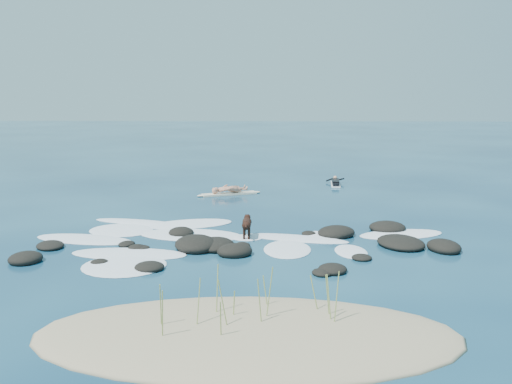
{
  "coord_description": "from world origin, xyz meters",
  "views": [
    {
      "loc": [
        0.47,
        -19.32,
        5.0
      ],
      "look_at": [
        -0.14,
        4.0,
        0.9
      ],
      "focal_mm": 40.0,
      "sensor_mm": 36.0,
      "label": 1
    }
  ],
  "objects": [
    {
      "name": "dog",
      "position": [
        -0.35,
        -0.17,
        0.53
      ],
      "size": [
        0.32,
        1.25,
        0.8
      ],
      "rotation": [
        0.0,
        0.0,
        1.57
      ],
      "color": "black",
      "rests_on": "ground"
    },
    {
      "name": "breaking_foam",
      "position": [
        -1.94,
        -0.34,
        0.01
      ],
      "size": [
        14.68,
        7.83,
        0.12
      ],
      "color": "white",
      "rests_on": "ground"
    },
    {
      "name": "ground",
      "position": [
        0.0,
        0.0,
        0.0
      ],
      "size": [
        160.0,
        160.0,
        0.0
      ],
      "primitive_type": "plane",
      "color": "#0A2642",
      "rests_on": "ground"
    },
    {
      "name": "sand_dune",
      "position": [
        0.0,
        -8.2,
        0.0
      ],
      "size": [
        9.0,
        4.4,
        0.6
      ],
      "primitive_type": "ellipsoid",
      "color": "#9E8966",
      "rests_on": "ground"
    },
    {
      "name": "paddling_surfer_rig",
      "position": [
        4.0,
        11.43,
        0.14
      ],
      "size": [
        1.03,
        2.3,
        0.4
      ],
      "rotation": [
        0.0,
        0.0,
        1.49
      ],
      "color": "white",
      "rests_on": "ground"
    },
    {
      "name": "standing_surfer_rig",
      "position": [
        -1.57,
        8.28,
        0.74
      ],
      "size": [
        3.14,
        1.54,
        1.86
      ],
      "rotation": [
        0.0,
        0.0,
        0.38
      ],
      "color": "#F2E1C2",
      "rests_on": "ground"
    },
    {
      "name": "dune_grass",
      "position": [
        0.09,
        -7.97,
        0.65
      ],
      "size": [
        3.72,
        1.98,
        1.25
      ],
      "color": "#87994A",
      "rests_on": "ground"
    },
    {
      "name": "reef_rocks",
      "position": [
        0.62,
        -1.22,
        0.1
      ],
      "size": [
        14.03,
        6.19,
        0.54
      ],
      "color": "black",
      "rests_on": "ground"
    }
  ]
}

